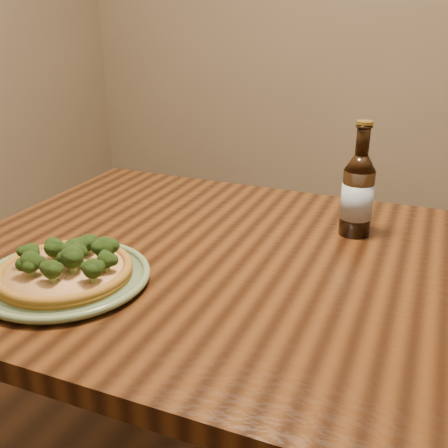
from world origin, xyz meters
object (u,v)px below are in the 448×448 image
at_px(plate, 66,277).
at_px(beer_bottle, 358,194).
at_px(pizza, 66,268).
at_px(table, 335,317).

height_order(plate, beer_bottle, beer_bottle).
bearing_deg(pizza, beer_bottle, 43.91).
bearing_deg(pizza, plate, -160.64).
distance_m(table, plate, 0.52).
bearing_deg(beer_bottle, table, -71.01).
xyz_separation_m(plate, beer_bottle, (0.45, 0.43, 0.08)).
xyz_separation_m(table, beer_bottle, (-0.01, 0.21, 0.19)).
distance_m(table, beer_bottle, 0.28).
relative_size(table, plate, 5.16).
bearing_deg(table, plate, -154.08).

